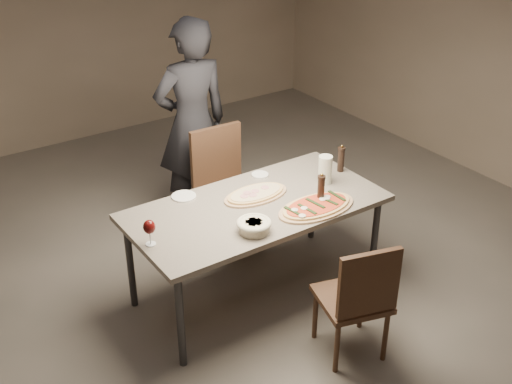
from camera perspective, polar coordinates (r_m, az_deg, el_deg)
room at (r=4.18m, az=-0.00°, el=6.64°), size 7.00×7.00×7.00m
dining_table at (r=4.49m, az=-0.00°, el=-1.76°), size 1.80×0.90×0.75m
zucchini_pizza at (r=4.43m, az=5.38°, el=-1.29°), size 0.60×0.33×0.05m
ham_pizza at (r=4.56m, az=-0.03°, el=-0.19°), size 0.50×0.28×0.04m
bread_basket at (r=4.13m, az=-0.18°, el=-2.97°), size 0.23×0.23×0.08m
oil_dish at (r=4.85m, az=0.35°, el=1.54°), size 0.13×0.13×0.01m
pepper_mill_left at (r=4.48m, az=5.80°, el=0.34°), size 0.06×0.06×0.22m
pepper_mill_right at (r=4.92m, az=7.56°, el=2.94°), size 0.06×0.06×0.22m
carafe at (r=4.73m, az=6.16°, el=1.99°), size 0.10×0.10×0.21m
wine_glass at (r=4.02m, az=-9.46°, el=-3.16°), size 0.08×0.08×0.18m
side_plate at (r=4.58m, az=-6.44°, el=-0.38°), size 0.18×0.18×0.01m
chair_near at (r=4.08m, az=9.12°, el=-9.09°), size 0.51×0.51×0.88m
chair_far at (r=5.19m, az=-2.88°, el=0.92°), size 0.49×0.49×0.99m
diner at (r=5.42m, az=-5.70°, el=6.04°), size 0.69×0.48×1.80m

